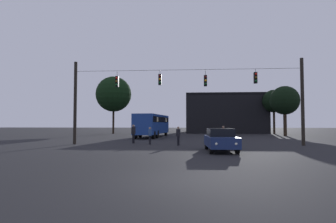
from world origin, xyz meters
The scene contains 12 objects.
ground_plane centered at (0.00, 24.50, 0.00)m, with size 168.00×168.00×0.00m, color black.
overhead_signal_span centered at (-0.03, 14.70, 4.23)m, with size 19.99×0.44×7.40m.
city_bus centered at (-4.55, 27.47, 1.87)m, with size 3.54×11.19×3.00m.
car_near_right centered at (2.38, 9.51, 0.80)m, with size 1.93×4.38×1.52m.
pedestrian_crossing_left centered at (-4.84, 16.09, 0.99)m, with size 0.36×0.42×1.73m.
pedestrian_crossing_center centered at (-3.15, 15.10, 0.86)m, with size 0.35×0.42×1.53m.
pedestrian_crossing_right centered at (3.47, 16.45, 0.91)m, with size 0.25×0.36×1.61m.
pedestrian_near_bus centered at (-0.59, 14.07, 0.89)m, with size 0.36×0.42×1.59m.
corner_building centered at (7.38, 46.51, 3.74)m, with size 15.00×12.28×7.49m.
tree_left_silhouette centered at (14.58, 32.40, 5.25)m, with size 4.27×4.27×7.42m.
tree_behind_building centered at (-13.12, 38.72, 7.11)m, with size 6.34×6.34×10.29m.
tree_right_far centered at (15.39, 40.11, 5.77)m, with size 4.02×4.02×7.81m.
Camera 1 is at (0.23, -8.66, 1.86)m, focal length 28.80 mm.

